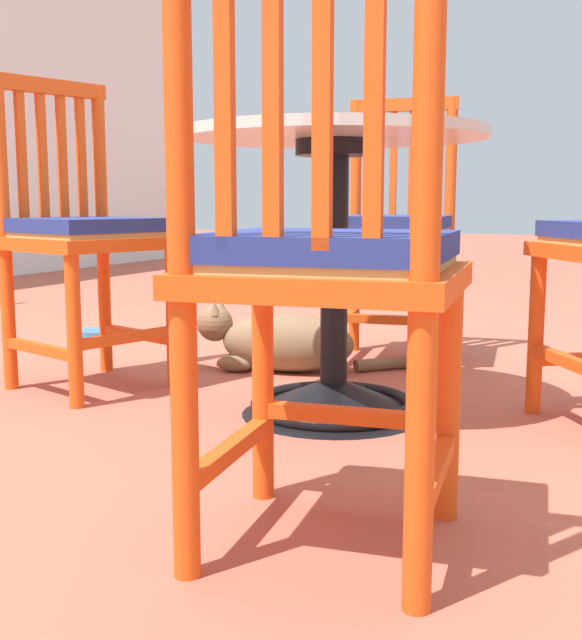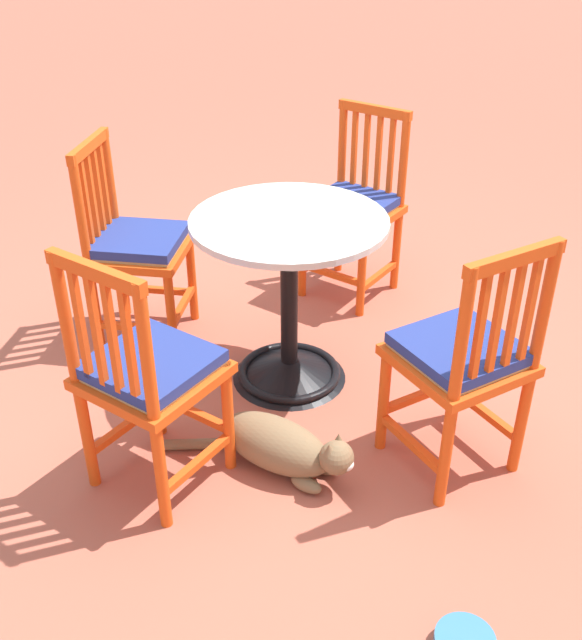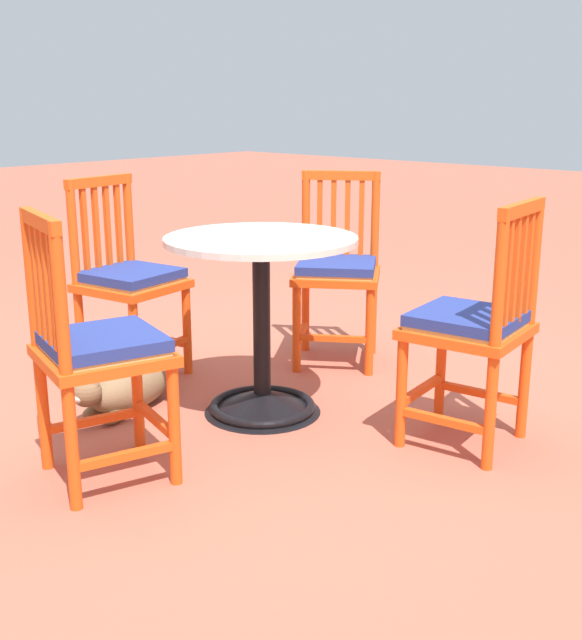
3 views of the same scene
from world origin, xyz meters
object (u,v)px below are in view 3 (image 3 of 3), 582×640
cafe_table (262,346)px  orange_chair_near_fence (337,272)px  orange_chair_facing_out (473,328)px  tabby_cat (125,389)px  orange_chair_tucked_in (97,352)px  orange_chair_by_planter (128,282)px

cafe_table → orange_chair_near_fence: 0.77m
orange_chair_facing_out → tabby_cat: 1.42m
cafe_table → orange_chair_near_fence: (0.20, -0.73, 0.16)m
orange_chair_tucked_in → tabby_cat: bearing=-43.5°
orange_chair_near_fence → tabby_cat: (0.23, 1.10, -0.35)m
cafe_table → orange_chair_tucked_in: 0.80m
cafe_table → tabby_cat: cafe_table is taller
cafe_table → orange_chair_facing_out: bearing=-159.3°
orange_chair_near_fence → tabby_cat: bearing=78.4°
orange_chair_near_fence → orange_chair_tucked_in: 1.53m
orange_chair_tucked_in → orange_chair_facing_out: (-0.77, -1.08, 0.00)m
orange_chair_by_planter → orange_chair_tucked_in: size_ratio=1.00×
orange_chair_by_planter → orange_chair_near_fence: bearing=-124.9°
orange_chair_near_fence → orange_chair_by_planter: 0.98m
cafe_table → orange_chair_by_planter: orange_chair_by_planter is taller
orange_chair_facing_out → cafe_table: bearing=20.7°
orange_chair_near_fence → orange_chair_facing_out: size_ratio=1.00×
orange_chair_tucked_in → tabby_cat: orange_chair_tucked_in is taller
tabby_cat → cafe_table: bearing=-139.1°
orange_chair_near_fence → orange_chair_tucked_in: same height
cafe_table → tabby_cat: bearing=40.9°
orange_chair_facing_out → orange_chair_by_planter: bearing=13.6°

